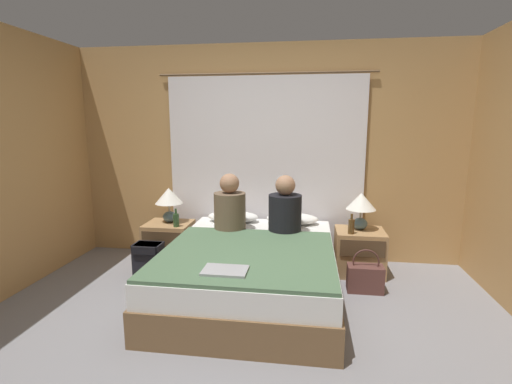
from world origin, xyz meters
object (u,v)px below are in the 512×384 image
person_right_in_bed (285,209)px  beer_bottle_on_left_stand (176,220)px  backpack_on_floor (149,259)px  nightstand_left (169,243)px  beer_bottle_on_right_stand (351,226)px  laptop_on_bed (225,270)px  lamp_left (169,199)px  person_left_in_bed (230,207)px  bed (252,271)px  pillow_left (233,217)px  pillow_right (292,219)px  lamp_right (361,204)px  nightstand_right (359,252)px  handbag_on_floor (365,277)px

person_right_in_bed → beer_bottle_on_left_stand: size_ratio=2.93×
backpack_on_floor → nightstand_left: bearing=84.1°
person_right_in_bed → beer_bottle_on_right_stand: (0.68, 0.10, -0.18)m
laptop_on_bed → beer_bottle_on_left_stand: bearing=123.6°
lamp_left → person_left_in_bed: (0.77, -0.28, -0.01)m
bed → laptop_on_bed: 0.77m
bed → beer_bottle_on_left_stand: (-0.93, 0.55, 0.31)m
lamp_left → backpack_on_floor: size_ratio=1.04×
pillow_left → beer_bottle_on_right_stand: bearing=-10.9°
lamp_left → pillow_right: bearing=2.7°
nightstand_left → lamp_left: size_ratio=1.28×
lamp_right → backpack_on_floor: 2.32m
beer_bottle_on_right_stand → backpack_on_floor: bearing=-171.0°
lamp_right → beer_bottle_on_left_stand: bearing=-174.8°
nightstand_right → laptop_on_bed: bearing=-129.9°
nightstand_left → nightstand_right: same height
beer_bottle_on_right_stand → lamp_right: bearing=58.4°
pillow_left → laptop_on_bed: 1.53m
handbag_on_floor → nightstand_right: bearing=90.4°
person_left_in_bed → beer_bottle_on_right_stand: bearing=4.3°
person_left_in_bed → beer_bottle_on_left_stand: person_left_in_bed is taller
person_right_in_bed → lamp_left: bearing=168.4°
nightstand_left → pillow_left: bearing=9.2°
nightstand_right → lamp_left: size_ratio=1.28×
beer_bottle_on_left_stand → handbag_on_floor: beer_bottle_on_left_stand is taller
nightstand_left → beer_bottle_on_right_stand: beer_bottle_on_right_stand is taller
lamp_right → pillow_left: (-1.41, 0.07, -0.20)m
laptop_on_bed → handbag_on_floor: (1.17, 0.94, -0.39)m
pillow_right → backpack_on_floor: bearing=-158.3°
laptop_on_bed → lamp_right: bearing=51.1°
lamp_right → backpack_on_floor: size_ratio=1.04×
beer_bottle_on_right_stand → handbag_on_floor: 0.54m
person_right_in_bed → laptop_on_bed: (-0.37, -1.17, -0.21)m
lamp_right → handbag_on_floor: bearing=-89.7°
bed → laptop_on_bed: laptop_on_bed is taller
person_left_in_bed → backpack_on_floor: size_ratio=1.58×
bed → beer_bottle_on_right_stand: size_ratio=9.34×
bed → person_left_in_bed: bearing=123.3°
bed → backpack_on_floor: bearing=168.8°
pillow_right → person_left_in_bed: 0.75m
person_left_in_bed → handbag_on_floor: (1.38, -0.22, -0.60)m
bed → pillow_right: 0.92m
backpack_on_floor → bed: bearing=-11.2°
nightstand_left → pillow_right: pillow_right is taller
person_left_in_bed → person_right_in_bed: person_left_in_bed is taller
nightstand_left → laptop_on_bed: size_ratio=1.54×
lamp_left → beer_bottle_on_left_stand: bearing=-51.6°
lamp_right → beer_bottle_on_right_stand: lamp_right is taller
pillow_left → beer_bottle_on_right_stand: size_ratio=2.74×
bed → person_left_in_bed: size_ratio=3.27×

